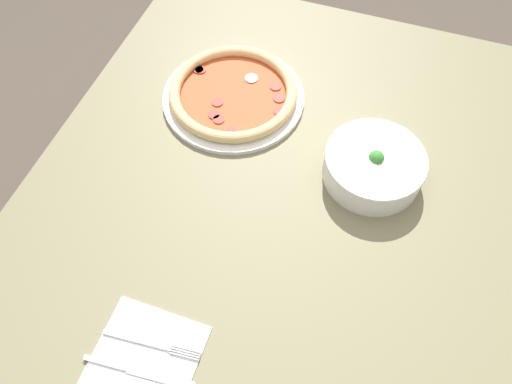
% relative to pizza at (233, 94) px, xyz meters
% --- Properties ---
extents(ground_plane, '(8.00, 8.00, 0.00)m').
position_rel_pizza_xyz_m(ground_plane, '(0.18, 0.18, -0.74)').
color(ground_plane, '#4C4238').
extents(dining_table, '(1.16, 1.04, 0.72)m').
position_rel_pizza_xyz_m(dining_table, '(0.18, 0.18, -0.11)').
color(dining_table, '#706B4C').
rests_on(dining_table, ground_plane).
extents(pizza, '(0.33, 0.33, 0.04)m').
position_rel_pizza_xyz_m(pizza, '(0.00, 0.00, 0.00)').
color(pizza, white).
rests_on(pizza, dining_table).
extents(bowl, '(0.21, 0.21, 0.08)m').
position_rel_pizza_xyz_m(bowl, '(0.11, 0.35, 0.02)').
color(bowl, white).
rests_on(bowl, dining_table).
extents(napkin, '(0.18, 0.18, 0.00)m').
position_rel_pizza_xyz_m(napkin, '(0.61, 0.07, -0.02)').
color(napkin, white).
rests_on(napkin, dining_table).
extents(fork, '(0.03, 0.18, 0.00)m').
position_rel_pizza_xyz_m(fork, '(0.59, 0.07, -0.01)').
color(fork, silver).
rests_on(fork, napkin).
extents(knife, '(0.03, 0.20, 0.01)m').
position_rel_pizza_xyz_m(knife, '(0.63, 0.06, -0.01)').
color(knife, silver).
rests_on(knife, napkin).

